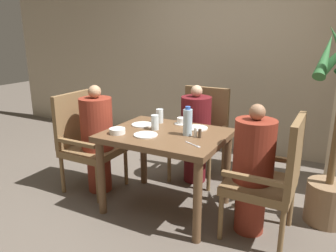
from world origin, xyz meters
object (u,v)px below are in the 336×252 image
(diner_in_right_chair, at_px, (253,169))
(plate_main_right, at_px, (196,128))
(chair_left_side, at_px, (86,139))
(glass_tall_mid, at_px, (155,122))
(bowl_small, at_px, (117,131))
(diner_in_left_chair, at_px, (97,138))
(chair_right_side, at_px, (272,175))
(potted_palm, at_px, (335,151))
(plate_main_left, at_px, (142,125))
(chair_far_side, at_px, (201,131))
(diner_in_far_chair, at_px, (196,133))
(plate_dessert_center, at_px, (146,135))
(teacup_with_saucer, at_px, (181,121))
(glass_tall_near, at_px, (160,116))
(water_bottle, at_px, (188,122))

(diner_in_right_chair, xyz_separation_m, plate_main_right, (-0.59, 0.24, 0.19))
(chair_left_side, xyz_separation_m, glass_tall_mid, (0.80, 0.04, 0.28))
(diner_in_right_chair, relative_size, bowl_small, 7.68)
(diner_in_left_chair, height_order, diner_in_right_chair, diner_in_left_chair)
(chair_right_side, distance_m, diner_in_right_chair, 0.15)
(diner_in_right_chair, relative_size, potted_palm, 0.65)
(chair_right_side, relative_size, plate_main_left, 4.86)
(potted_palm, bearing_deg, diner_in_right_chair, -141.77)
(chair_far_side, distance_m, diner_in_far_chair, 0.15)
(chair_left_side, bearing_deg, diner_in_far_chair, 35.72)
(potted_palm, bearing_deg, plate_dessert_center, -157.76)
(diner_in_far_chair, height_order, plate_main_left, diner_in_far_chair)
(glass_tall_mid, bearing_deg, plate_main_left, 159.18)
(diner_in_left_chair, bearing_deg, teacup_with_saucer, 21.93)
(chair_left_side, relative_size, glass_tall_mid, 7.36)
(glass_tall_near, bearing_deg, diner_in_right_chair, -14.76)
(chair_left_side, height_order, bowl_small, chair_left_side)
(water_bottle, bearing_deg, potted_palm, 19.77)
(diner_in_far_chair, bearing_deg, potted_palm, -10.03)
(diner_in_far_chair, xyz_separation_m, water_bottle, (0.20, -0.65, 0.31))
(chair_right_side, relative_size, glass_tall_near, 7.36)
(plate_main_right, bearing_deg, chair_far_side, 108.09)
(chair_left_side, xyz_separation_m, plate_main_right, (1.13, 0.24, 0.21))
(plate_dessert_center, xyz_separation_m, teacup_with_saucer, (0.11, 0.47, 0.02))
(diner_in_right_chair, distance_m, teacup_with_saucer, 0.87)
(chair_right_side, xyz_separation_m, plate_dessert_center, (-1.05, -0.16, 0.21))
(diner_in_far_chair, distance_m, water_bottle, 0.74)
(diner_in_right_chair, bearing_deg, glass_tall_mid, 177.79)
(plate_main_right, bearing_deg, chair_right_side, -18.05)
(plate_main_right, bearing_deg, diner_in_far_chair, 113.85)
(chair_right_side, distance_m, bowl_small, 1.33)
(diner_in_left_chair, bearing_deg, bowl_small, -27.90)
(diner_in_far_chair, relative_size, water_bottle, 4.23)
(chair_left_side, distance_m, glass_tall_mid, 0.85)
(chair_far_side, relative_size, diner_in_right_chair, 0.93)
(diner_in_left_chair, distance_m, glass_tall_mid, 0.70)
(diner_in_left_chair, xyz_separation_m, plate_main_right, (0.97, 0.24, 0.18))
(chair_left_side, distance_m, bowl_small, 0.66)
(chair_right_side, distance_m, plate_dessert_center, 1.08)
(plate_main_right, xyz_separation_m, water_bottle, (0.01, -0.22, 0.11))
(potted_palm, height_order, teacup_with_saucer, potted_palm)
(plate_main_left, xyz_separation_m, water_bottle, (0.51, -0.08, 0.11))
(diner_in_far_chair, bearing_deg, plate_main_left, -118.51)
(potted_palm, distance_m, plate_main_left, 1.68)
(diner_in_left_chair, bearing_deg, glass_tall_near, 24.55)
(diner_in_left_chair, height_order, plate_main_right, diner_in_left_chair)
(plate_main_left, bearing_deg, diner_in_right_chair, -5.40)
(diner_in_left_chair, relative_size, chair_right_side, 1.10)
(diner_in_left_chair, xyz_separation_m, potted_palm, (2.12, 0.44, 0.09))
(chair_far_side, xyz_separation_m, plate_dessert_center, (-0.11, -0.98, 0.21))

